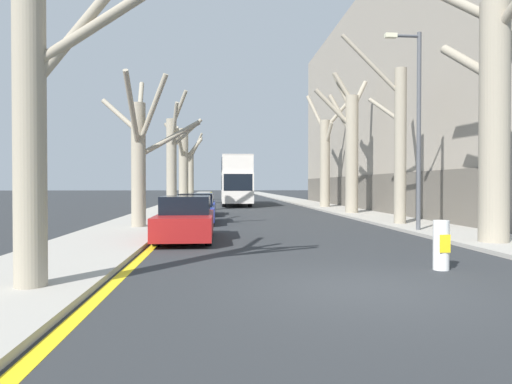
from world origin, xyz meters
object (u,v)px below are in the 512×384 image
object	(u,v)px
street_tree_left_3	(183,163)
street_tree_right_2	(350,145)
lamp_post	(416,121)
parked_car_1	(196,209)
traffic_bollard	(441,245)
street_tree_right_1	(398,139)
street_tree_left_0	(33,87)
street_tree_left_2	(173,160)
street_tree_left_4	(191,172)
double_decker_bus	(236,178)
parked_car_2	(201,205)
street_tree_left_1	(140,153)
street_tree_right_3	(325,158)
parked_car_0	(186,219)
street_tree_right_0	(493,109)

from	to	relation	value
street_tree_left_3	street_tree_right_2	xyz separation A→B (m)	(11.37, -15.40, 0.44)
lamp_post	street_tree_right_2	bearing A→B (deg)	86.65
parked_car_1	traffic_bollard	world-z (taller)	parked_car_1
street_tree_left_3	street_tree_right_1	size ratio (longest dim) A/B	0.90
street_tree_right_1	parked_car_1	bearing A→B (deg)	166.72
street_tree_left_0	street_tree_left_2	xyz separation A→B (m)	(0.03, 22.56, 0.04)
street_tree_left_4	double_decker_bus	size ratio (longest dim) A/B	0.71
lamp_post	street_tree_left_3	bearing A→B (deg)	112.26
parked_car_1	parked_car_2	bearing A→B (deg)	90.00
street_tree_left_1	street_tree_right_3	bearing A→B (deg)	54.79
traffic_bollard	street_tree_right_1	bearing A→B (deg)	72.76
street_tree_left_4	parked_car_0	bearing A→B (deg)	-86.77
street_tree_left_2	street_tree_right_2	xyz separation A→B (m)	(11.10, -2.92, 0.79)
street_tree_left_0	street_tree_left_2	size ratio (longest dim) A/B	1.03
street_tree_left_2	street_tree_right_3	xyz separation A→B (m)	(11.37, 4.82, 0.45)
street_tree_left_4	street_tree_right_2	world-z (taller)	street_tree_right_2
street_tree_left_4	lamp_post	xyz separation A→B (m)	(10.68, -36.94, 0.87)
street_tree_right_3	double_decker_bus	size ratio (longest dim) A/B	0.82
parked_car_0	lamp_post	size ratio (longest dim) A/B	0.60
parked_car_2	lamp_post	xyz separation A→B (m)	(8.51, -10.94, 3.60)
street_tree_right_3	lamp_post	size ratio (longest dim) A/B	1.20
street_tree_left_2	street_tree_right_2	size ratio (longest dim) A/B	0.89
street_tree_left_0	street_tree_right_3	world-z (taller)	street_tree_right_3
street_tree_left_0	street_tree_left_4	distance (m)	45.75
street_tree_left_1	street_tree_right_3	distance (m)	20.02
street_tree_left_4	parked_car_0	distance (m)	38.63
street_tree_left_1	street_tree_right_1	xyz separation A→B (m)	(11.15, 0.77, 0.75)
street_tree_right_3	lamp_post	xyz separation A→B (m)	(-0.90, -18.57, 0.29)
street_tree_left_0	street_tree_right_2	distance (m)	22.59
street_tree_right_2	traffic_bollard	xyz separation A→B (m)	(-3.32, -18.13, -3.75)
parked_car_2	traffic_bollard	distance (m)	19.15
street_tree_left_0	street_tree_left_3	bearing A→B (deg)	90.39
street_tree_left_0	parked_car_1	bearing A→B (deg)	81.86
street_tree_left_0	street_tree_right_0	size ratio (longest dim) A/B	0.95
street_tree_right_1	street_tree_right_0	bearing A→B (deg)	-87.83
street_tree_left_4	street_tree_right_0	world-z (taller)	street_tree_right_0
parked_car_0	parked_car_2	size ratio (longest dim) A/B	1.04
street_tree_right_1	parked_car_0	bearing A→B (deg)	-153.31
double_decker_bus	parked_car_1	distance (m)	19.55
street_tree_right_0	parked_car_0	bearing A→B (deg)	167.24
street_tree_right_2	traffic_bollard	distance (m)	18.81
street_tree_right_1	street_tree_left_4	bearing A→B (deg)	108.24
street_tree_right_1	parked_car_2	size ratio (longest dim) A/B	1.94
street_tree_left_2	parked_car_1	xyz separation A→B (m)	(1.96, -8.63, -2.83)
street_tree_left_1	lamp_post	world-z (taller)	lamp_post
double_decker_bus	lamp_post	bearing A→B (deg)	-76.35
street_tree_right_3	double_decker_bus	bearing A→B (deg)	139.43
traffic_bollard	street_tree_left_1	bearing A→B (deg)	129.85
street_tree_left_4	parked_car_2	bearing A→B (deg)	-85.23
parked_car_0	traffic_bollard	distance (m)	8.19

